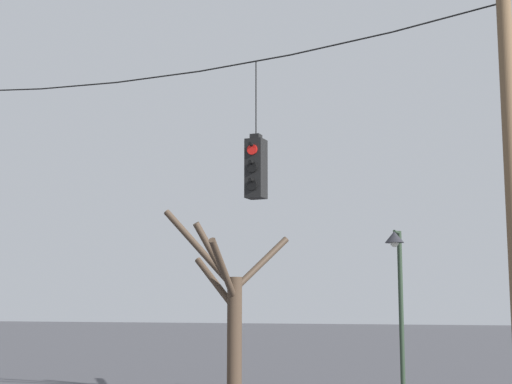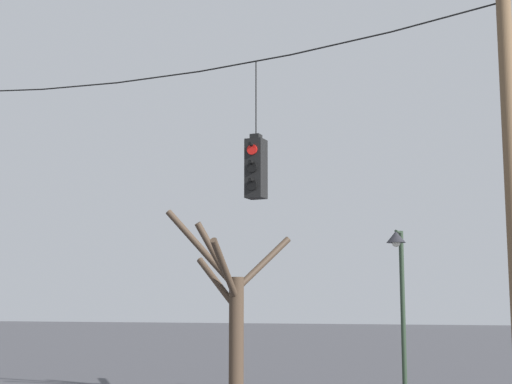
% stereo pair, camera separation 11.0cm
% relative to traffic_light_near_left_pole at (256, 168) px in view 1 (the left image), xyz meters
% --- Properties ---
extents(span_wire, '(13.67, 0.03, 0.53)m').
position_rel_traffic_light_near_left_pole_xyz_m(span_wire, '(-2.21, 0.00, 2.21)').
color(span_wire, black).
extents(traffic_light_near_left_pole, '(0.34, 0.58, 2.68)m').
position_rel_traffic_light_near_left_pole_xyz_m(traffic_light_near_left_pole, '(0.00, 0.00, 0.00)').
color(traffic_light_near_left_pole, black).
extents(street_lamp, '(0.48, 0.83, 4.23)m').
position_rel_traffic_light_near_left_pole_xyz_m(street_lamp, '(1.25, 6.02, -1.73)').
color(street_lamp, '#233323').
rests_on(street_lamp, ground_plane).
extents(bare_tree, '(3.13, 3.13, 5.00)m').
position_rel_traffic_light_near_left_pole_xyz_m(bare_tree, '(-3.24, 5.67, -2.55)').
color(bare_tree, '#423326').
rests_on(bare_tree, ground_plane).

